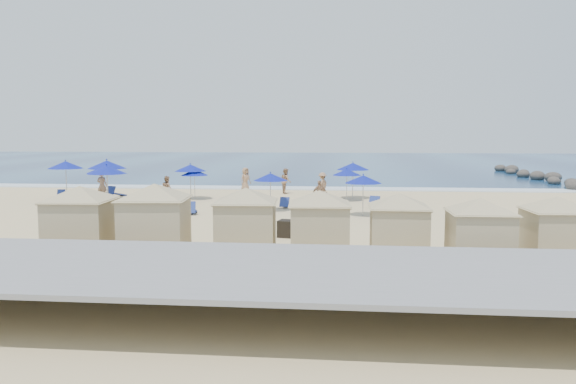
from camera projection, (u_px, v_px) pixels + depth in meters
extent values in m
plane|color=beige|center=(226.00, 218.00, 28.80)|extent=(160.00, 160.00, 0.00)
cube|color=navy|center=(304.00, 162.00, 83.22)|extent=(160.00, 80.00, 0.06)
cube|color=white|center=(267.00, 188.00, 44.13)|extent=(160.00, 2.50, 0.08)
cube|color=gray|center=(129.00, 267.00, 15.88)|extent=(160.00, 2.20, 1.10)
cube|color=gray|center=(79.00, 272.00, 12.85)|extent=(160.00, 4.00, 0.12)
ellipsoid|color=#312C29|center=(574.00, 185.00, 42.74)|extent=(1.32, 1.32, 0.86)
ellipsoid|color=#312C29|center=(573.00, 184.00, 44.18)|extent=(1.24, 1.24, 0.81)
ellipsoid|color=#312C29|center=(572.00, 183.00, 45.62)|extent=(1.16, 1.16, 0.75)
ellipsoid|color=#312C29|center=(554.00, 181.00, 47.19)|extent=(1.08, 1.08, 0.70)
ellipsoid|color=#312C29|center=(554.00, 180.00, 48.63)|extent=(1.00, 1.00, 0.65)
ellipsoid|color=#312C29|center=(553.00, 177.00, 50.05)|extent=(1.48, 1.48, 0.96)
ellipsoid|color=#312C29|center=(538.00, 176.00, 51.62)|extent=(1.40, 1.40, 0.91)
ellipsoid|color=#312C29|center=(537.00, 175.00, 53.06)|extent=(1.32, 1.32, 0.86)
ellipsoid|color=#312C29|center=(523.00, 174.00, 54.63)|extent=(1.24, 1.24, 0.81)
ellipsoid|color=#312C29|center=(523.00, 173.00, 56.07)|extent=(1.16, 1.16, 0.75)
ellipsoid|color=#312C29|center=(524.00, 173.00, 57.51)|extent=(1.08, 1.08, 0.70)
ellipsoid|color=#312C29|center=(511.00, 172.00, 59.08)|extent=(1.00, 1.00, 0.65)
ellipsoid|color=#312C29|center=(511.00, 170.00, 60.50)|extent=(1.48, 1.48, 0.96)
ellipsoid|color=#312C29|center=(512.00, 169.00, 61.94)|extent=(1.40, 1.40, 0.91)
ellipsoid|color=#312C29|center=(500.00, 168.00, 63.51)|extent=(1.32, 1.32, 0.86)
cube|color=black|center=(287.00, 229.00, 23.49)|extent=(0.84, 0.84, 0.71)
cube|color=tan|center=(81.00, 229.00, 19.49)|extent=(2.16, 2.16, 2.02)
cube|color=tan|center=(80.00, 200.00, 19.39)|extent=(2.27, 2.27, 0.08)
pyramid|color=tan|center=(79.00, 186.00, 19.33)|extent=(4.41, 4.41, 0.50)
cube|color=tan|center=(155.00, 229.00, 19.23)|extent=(2.30, 2.30, 2.10)
cube|color=tan|center=(155.00, 199.00, 19.12)|extent=(2.41, 2.41, 0.08)
pyramid|color=tan|center=(154.00, 184.00, 19.07)|extent=(4.59, 4.59, 0.53)
cube|color=tan|center=(246.00, 230.00, 19.43)|extent=(2.11, 2.11, 1.97)
cube|color=tan|center=(246.00, 202.00, 19.33)|extent=(2.21, 2.21, 0.08)
pyramid|color=tan|center=(246.00, 188.00, 19.28)|extent=(4.32, 4.32, 0.49)
cube|color=tan|center=(320.00, 232.00, 19.18)|extent=(2.05, 2.05, 1.92)
cube|color=tan|center=(320.00, 204.00, 19.08)|extent=(2.15, 2.15, 0.08)
pyramid|color=tan|center=(320.00, 190.00, 19.03)|extent=(4.21, 4.21, 0.48)
cube|color=tan|center=(399.00, 234.00, 18.93)|extent=(1.88, 1.88, 1.86)
cube|color=tan|center=(399.00, 207.00, 18.83)|extent=(1.97, 1.97, 0.07)
pyramid|color=tan|center=(399.00, 193.00, 18.78)|extent=(4.08, 4.08, 0.47)
cube|color=tan|center=(479.00, 241.00, 17.83)|extent=(1.86, 1.86, 1.84)
cube|color=tan|center=(480.00, 212.00, 17.73)|extent=(1.96, 1.96, 0.07)
pyramid|color=tan|center=(481.00, 198.00, 17.69)|extent=(4.04, 4.04, 0.46)
cube|color=tan|center=(556.00, 239.00, 18.15)|extent=(1.93, 1.93, 1.85)
cube|color=tan|center=(558.00, 211.00, 18.05)|extent=(2.03, 2.03, 0.07)
pyramid|color=tan|center=(559.00, 196.00, 18.00)|extent=(4.06, 4.06, 0.46)
cylinder|color=#A5A8AD|center=(66.00, 183.00, 36.91)|extent=(0.05, 0.05, 2.07)
cone|color=#0D1A92|center=(66.00, 165.00, 36.78)|extent=(2.29, 2.29, 0.49)
sphere|color=#0D1A92|center=(65.00, 160.00, 36.75)|extent=(0.09, 0.09, 0.09)
cylinder|color=#A5A8AD|center=(108.00, 185.00, 35.39)|extent=(0.06, 0.06, 2.17)
cone|color=#0D1A92|center=(107.00, 164.00, 35.25)|extent=(2.40, 2.40, 0.51)
sphere|color=#0D1A92|center=(107.00, 159.00, 35.22)|extent=(0.09, 0.09, 0.09)
cylinder|color=#A5A8AD|center=(102.00, 186.00, 37.06)|extent=(0.05, 0.05, 1.75)
cone|color=#0D1A92|center=(102.00, 170.00, 36.96)|extent=(1.94, 1.94, 0.42)
sphere|color=#0D1A92|center=(102.00, 166.00, 36.93)|extent=(0.07, 0.07, 0.07)
cylinder|color=#A5A8AD|center=(107.00, 190.00, 32.53)|extent=(0.05, 0.05, 2.05)
cone|color=#0D1A92|center=(107.00, 170.00, 32.41)|extent=(2.26, 2.26, 0.48)
sphere|color=#0D1A92|center=(106.00, 164.00, 32.37)|extent=(0.09, 0.09, 0.09)
cylinder|color=#A5A8AD|center=(191.00, 185.00, 37.08)|extent=(0.05, 0.05, 1.88)
cone|color=#0D1A92|center=(190.00, 168.00, 36.96)|extent=(2.08, 2.08, 0.45)
sphere|color=#0D1A92|center=(190.00, 164.00, 36.93)|extent=(0.08, 0.08, 0.08)
cylinder|color=#A5A8AD|center=(195.00, 187.00, 36.74)|extent=(0.04, 0.04, 1.63)
cone|color=#0D1A92|center=(194.00, 172.00, 36.64)|extent=(1.80, 1.80, 0.39)
sphere|color=#0D1A92|center=(194.00, 169.00, 36.62)|extent=(0.07, 0.07, 0.07)
cylinder|color=#A5A8AD|center=(270.00, 195.00, 31.33)|extent=(0.05, 0.05, 1.75)
cone|color=#0D1A92|center=(270.00, 177.00, 31.22)|extent=(1.93, 1.93, 0.41)
sphere|color=#0D1A92|center=(270.00, 172.00, 31.19)|extent=(0.07, 0.07, 0.07)
cylinder|color=#A5A8AD|center=(353.00, 184.00, 37.25)|extent=(0.05, 0.05, 1.97)
cone|color=#0D1A92|center=(353.00, 166.00, 37.12)|extent=(2.17, 2.17, 0.47)
sphere|color=#0D1A92|center=(353.00, 162.00, 37.09)|extent=(0.08, 0.08, 0.08)
cylinder|color=#A5A8AD|center=(347.00, 188.00, 35.97)|extent=(0.04, 0.04, 1.69)
cone|color=#0D1A92|center=(347.00, 172.00, 35.86)|extent=(1.87, 1.87, 0.40)
sphere|color=#0D1A92|center=(347.00, 168.00, 35.84)|extent=(0.07, 0.07, 0.07)
cylinder|color=#A5A8AD|center=(363.00, 199.00, 29.44)|extent=(0.05, 0.05, 1.77)
cone|color=#0D1A92|center=(363.00, 179.00, 29.33)|extent=(1.96, 1.96, 0.42)
sphere|color=#0D1A92|center=(363.00, 174.00, 29.30)|extent=(0.07, 0.07, 0.07)
cube|color=navy|center=(64.00, 196.00, 37.71)|extent=(0.64, 1.13, 0.29)
cube|color=navy|center=(61.00, 193.00, 37.24)|extent=(0.54, 0.36, 0.52)
cube|color=navy|center=(117.00, 194.00, 38.50)|extent=(1.09, 1.47, 0.37)
cube|color=navy|center=(111.00, 191.00, 37.99)|extent=(0.72, 0.58, 0.64)
cube|color=navy|center=(156.00, 198.00, 36.12)|extent=(0.94, 1.42, 0.36)
cube|color=navy|center=(151.00, 195.00, 35.58)|extent=(0.69, 0.51, 0.63)
cube|color=navy|center=(191.00, 211.00, 30.24)|extent=(0.82, 1.36, 0.35)
cube|color=navy|center=(190.00, 207.00, 29.68)|extent=(0.65, 0.45, 0.61)
cube|color=navy|center=(287.00, 205.00, 32.76)|extent=(0.76, 1.24, 0.32)
cube|color=navy|center=(284.00, 202.00, 32.27)|extent=(0.60, 0.42, 0.56)
cube|color=navy|center=(377.00, 205.00, 32.73)|extent=(1.06, 1.42, 0.35)
cube|color=navy|center=(374.00, 201.00, 32.23)|extent=(0.69, 0.56, 0.62)
imported|color=#A17959|center=(102.00, 185.00, 36.93)|extent=(0.69, 0.47, 1.83)
imported|color=#A17959|center=(167.00, 189.00, 35.51)|extent=(0.99, 1.02, 1.65)
imported|color=#A17959|center=(320.00, 194.00, 32.95)|extent=(1.00, 0.64, 1.58)
imported|color=#A17959|center=(322.00, 184.00, 38.51)|extent=(1.02, 1.23, 1.66)
imported|color=#A17959|center=(245.00, 180.00, 41.70)|extent=(1.00, 1.04, 1.80)
imported|color=#A17959|center=(286.00, 181.00, 40.37)|extent=(0.92, 1.05, 1.82)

